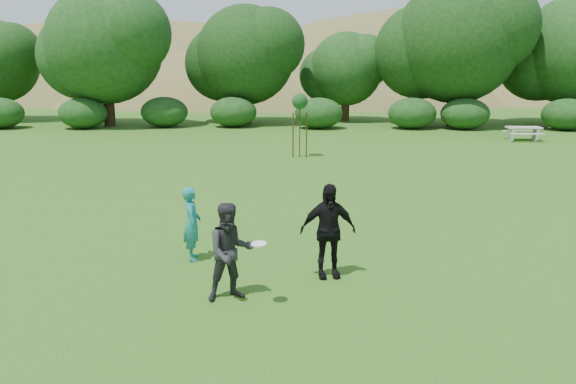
% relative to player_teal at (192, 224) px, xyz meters
% --- Properties ---
extents(ground, '(120.00, 120.00, 0.00)m').
position_rel_player_teal_xyz_m(ground, '(1.99, -1.19, -0.80)').
color(ground, '#19470C').
rests_on(ground, ground).
extents(player_teal, '(0.51, 0.66, 1.61)m').
position_rel_player_teal_xyz_m(player_teal, '(0.00, 0.00, 0.00)').
color(player_teal, '#1B7A78').
rests_on(player_teal, ground).
extents(player_grey, '(1.05, 0.94, 1.78)m').
position_rel_player_teal_xyz_m(player_grey, '(1.13, -2.04, 0.09)').
color(player_grey, '#28282A').
rests_on(player_grey, ground).
extents(player_black, '(1.18, 0.66, 1.90)m').
position_rel_player_teal_xyz_m(player_black, '(2.89, -0.88, 0.14)').
color(player_black, black).
rests_on(player_black, ground).
extents(frisbee, '(0.27, 0.27, 0.04)m').
position_rel_player_teal_xyz_m(frisbee, '(1.67, -2.38, 0.35)').
color(frisbee, white).
rests_on(frisbee, ground).
extents(sapling, '(0.70, 0.70, 2.85)m').
position_rel_player_teal_xyz_m(sapling, '(2.02, 13.52, 1.61)').
color(sapling, '#352714').
rests_on(sapling, ground).
extents(picnic_table, '(1.80, 1.48, 0.76)m').
position_rel_player_teal_xyz_m(picnic_table, '(14.09, 19.54, -0.29)').
color(picnic_table, '#B5B1A7').
rests_on(picnic_table, ground).
extents(hillside, '(150.00, 72.00, 52.00)m').
position_rel_player_teal_xyz_m(hillside, '(1.43, 67.26, -12.78)').
color(hillside, olive).
rests_on(hillside, ground).
extents(tree_row, '(53.92, 10.38, 9.62)m').
position_rel_player_teal_xyz_m(tree_row, '(5.22, 27.49, 4.07)').
color(tree_row, '#3A2616').
rests_on(tree_row, ground).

